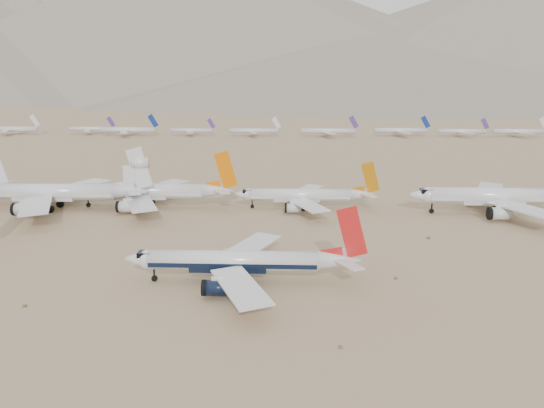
# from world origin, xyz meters

# --- Properties ---
(ground) EXTENTS (7000.00, 7000.00, 0.00)m
(ground) POSITION_xyz_m (0.00, 0.00, 0.00)
(ground) COLOR #81654B
(ground) RESTS_ON ground
(main_airliner) EXTENTS (45.23, 44.18, 15.96)m
(main_airliner) POSITION_xyz_m (-6.32, -1.61, 4.39)
(main_airliner) COLOR silver
(main_airliner) RESTS_ON ground
(row2_navy_widebody) EXTENTS (54.50, 53.30, 19.39)m
(row2_navy_widebody) POSITION_xyz_m (67.10, 58.12, 5.41)
(row2_navy_widebody) COLOR silver
(row2_navy_widebody) RESTS_ON ground
(row2_gold_tail) EXTENTS (42.84, 41.90, 15.25)m
(row2_gold_tail) POSITION_xyz_m (7.29, 62.72, 4.27)
(row2_gold_tail) COLOR silver
(row2_gold_tail) RESTS_ON ground
(row2_orange_tail) EXTENTS (51.60, 50.48, 18.41)m
(row2_orange_tail) POSITION_xyz_m (-41.86, 62.07, 5.16)
(row2_orange_tail) COLOR silver
(row2_orange_tail) RESTS_ON ground
(row2_white_trijet) EXTENTS (56.75, 55.46, 20.11)m
(row2_white_trijet) POSITION_xyz_m (-69.53, 57.81, 5.82)
(row2_white_trijet) COLOR silver
(row2_white_trijet) RESTS_ON ground
(distant_storage_row) EXTENTS (456.16, 53.28, 14.13)m
(distant_storage_row) POSITION_xyz_m (-37.54, 298.92, 4.31)
(distant_storage_row) COLOR silver
(distant_storage_row) RESTS_ON ground
(mountain_range) EXTENTS (7354.00, 3024.00, 470.00)m
(mountain_range) POSITION_xyz_m (70.18, 1648.01, 190.32)
(mountain_range) COLOR slate
(mountain_range) RESTS_ON ground
(foothills) EXTENTS (4637.50, 1395.00, 155.00)m
(foothills) POSITION_xyz_m (526.68, 1100.00, 67.15)
(foothills) COLOR slate
(foothills) RESTS_ON ground
(desert_scrub) EXTENTS (261.14, 121.67, 0.63)m
(desert_scrub) POSITION_xyz_m (-2.71, -32.52, 0.29)
(desert_scrub) COLOR brown
(desert_scrub) RESTS_ON ground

